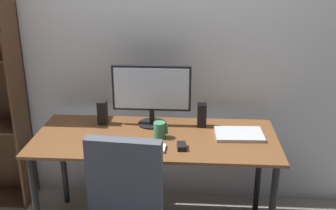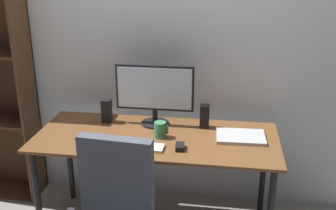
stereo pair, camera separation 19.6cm
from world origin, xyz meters
name	(u,v)px [view 1 (the left image)]	position (x,y,z in m)	size (l,w,h in m)	color
back_wall	(161,39)	(0.00, 0.52, 1.30)	(6.40, 0.10, 2.60)	silver
desk	(156,148)	(0.00, 0.00, 0.66)	(1.63, 0.69, 0.74)	brown
monitor	(152,91)	(-0.04, 0.21, 0.99)	(0.55, 0.20, 0.44)	black
keyboard	(142,148)	(-0.06, -0.19, 0.75)	(0.29, 0.11, 0.02)	silver
mouse	(182,146)	(0.18, -0.17, 0.76)	(0.06, 0.10, 0.03)	black
coffee_mug	(160,130)	(0.03, -0.01, 0.79)	(0.10, 0.08, 0.11)	#387F51
laptop	(239,134)	(0.56, 0.05, 0.75)	(0.32, 0.23, 0.02)	#B7BABC
speaker_left	(102,113)	(-0.40, 0.20, 0.82)	(0.06, 0.07, 0.17)	black
speaker_right	(202,115)	(0.31, 0.20, 0.82)	(0.06, 0.07, 0.17)	black
paper_sheet	(107,151)	(-0.28, -0.24, 0.74)	(0.21, 0.30, 0.00)	white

